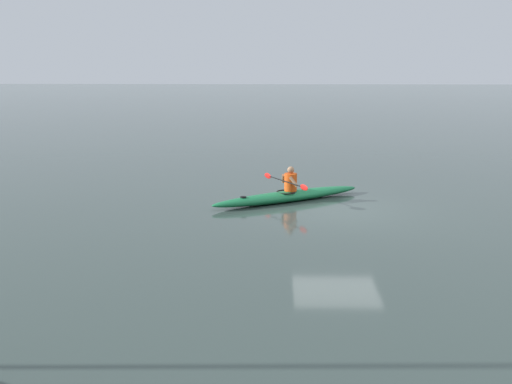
% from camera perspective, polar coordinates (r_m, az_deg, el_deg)
% --- Properties ---
extents(ground_plane, '(160.00, 160.00, 0.00)m').
position_cam_1_polar(ground_plane, '(18.07, 7.49, -1.61)').
color(ground_plane, '#384742').
extents(kayak, '(4.73, 3.22, 0.32)m').
position_cam_1_polar(kayak, '(18.92, 2.93, -0.38)').
color(kayak, '#19723F').
rests_on(kayak, ground).
extents(kayaker, '(1.30, 2.11, 0.75)m').
position_cam_1_polar(kayaker, '(18.86, 3.14, 1.03)').
color(kayaker, '#E04C14').
rests_on(kayaker, kayak).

